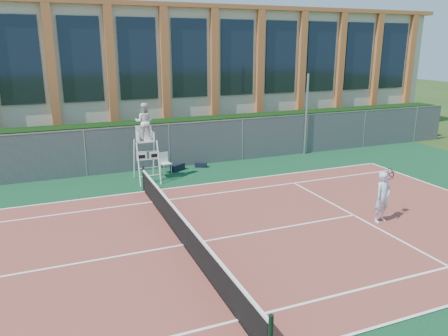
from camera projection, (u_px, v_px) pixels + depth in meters
name	position (u px, v px, depth m)	size (l,w,h in m)	color
ground	(184.00, 246.00, 13.40)	(120.00, 120.00, 0.00)	#233814
apron	(175.00, 233.00, 14.29)	(36.00, 20.00, 0.01)	#0D3A1F
tennis_court	(184.00, 245.00, 13.39)	(23.77, 10.97, 0.02)	brown
tennis_net	(183.00, 230.00, 13.25)	(0.10, 11.30, 1.10)	black
fence	(129.00, 150.00, 20.94)	(40.00, 0.06, 2.20)	#595E60
hedge	(124.00, 145.00, 22.01)	(40.00, 1.40, 2.20)	black
building	(100.00, 74.00, 28.26)	(45.00, 10.60, 8.22)	beige
steel_pole	(306.00, 115.00, 24.12)	(0.12, 0.12, 4.47)	#9EA0A5
umpire_chair	(144.00, 124.00, 19.13)	(1.00, 1.54, 3.58)	white
plastic_chair	(165.00, 161.00, 20.85)	(0.55, 0.55, 1.00)	silver
sports_bag_near	(178.00, 167.00, 21.38)	(0.75, 0.30, 0.32)	black
sports_bag_far	(201.00, 165.00, 21.96)	(0.58, 0.25, 0.23)	black
tennis_player	(383.00, 197.00, 14.93)	(1.02, 0.72, 1.80)	silver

